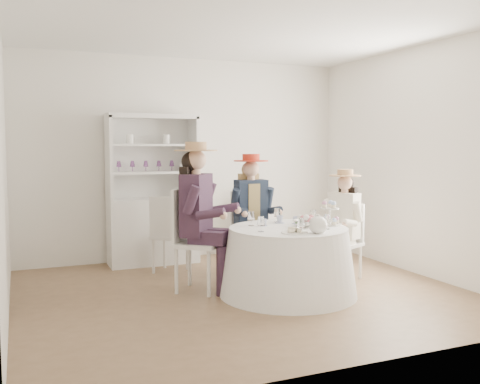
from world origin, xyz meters
name	(u,v)px	position (x,y,z in m)	size (l,w,h in m)	color
ground	(244,293)	(0.00, 0.00, 0.00)	(4.50, 4.50, 0.00)	brown
ceiling	(244,28)	(0.00, 0.00, 2.70)	(4.50, 4.50, 0.00)	white
wall_back	(186,159)	(0.00, 2.00, 1.35)	(4.50, 4.50, 0.00)	white
wall_front	(360,173)	(0.00, -2.00, 1.35)	(4.50, 4.50, 0.00)	white
wall_left	(3,167)	(-2.25, 0.00, 1.35)	(4.50, 4.50, 0.00)	white
wall_right	(419,161)	(2.25, 0.00, 1.35)	(4.50, 4.50, 0.00)	white
tea_table	(288,261)	(0.40, -0.21, 0.35)	(1.42, 1.42, 0.70)	white
hutch	(153,211)	(-0.53, 1.77, 0.69)	(1.26, 0.73, 1.93)	silver
side_table	(259,233)	(0.93, 1.64, 0.32)	(0.41, 0.41, 0.64)	silver
hatbox	(259,201)	(0.93, 1.64, 0.77)	(0.27, 0.27, 0.27)	black
guest_left	(199,208)	(-0.40, 0.26, 0.89)	(0.67, 0.65, 1.57)	silver
guest_mid	(252,207)	(0.41, 0.72, 0.81)	(0.52, 0.54, 1.43)	silver
guest_right	(343,218)	(1.28, 0.10, 0.71)	(0.53, 0.48, 1.26)	silver
spare_chair	(168,232)	(-0.49, 1.17, 0.50)	(0.54, 0.54, 0.93)	silver
teacup_a	(263,223)	(0.21, -0.02, 0.73)	(0.08, 0.08, 0.07)	white
teacup_b	(280,220)	(0.46, 0.09, 0.73)	(0.08, 0.08, 0.07)	white
teacup_c	(297,221)	(0.61, -0.03, 0.73)	(0.09, 0.09, 0.07)	white
flower_bowl	(305,224)	(0.60, -0.22, 0.73)	(0.23, 0.23, 0.06)	white
flower_arrangement	(307,220)	(0.57, -0.31, 0.78)	(0.17, 0.17, 0.06)	#D06873
table_teapot	(318,225)	(0.50, -0.65, 0.78)	(0.25, 0.18, 0.19)	white
sandwich_plate	(295,232)	(0.29, -0.56, 0.71)	(0.25, 0.25, 0.06)	white
cupcake_stand	(329,216)	(0.88, -0.24, 0.79)	(0.27, 0.27, 0.25)	white
stemware_set	(288,220)	(0.40, -0.21, 0.77)	(0.82, 0.86, 0.15)	white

